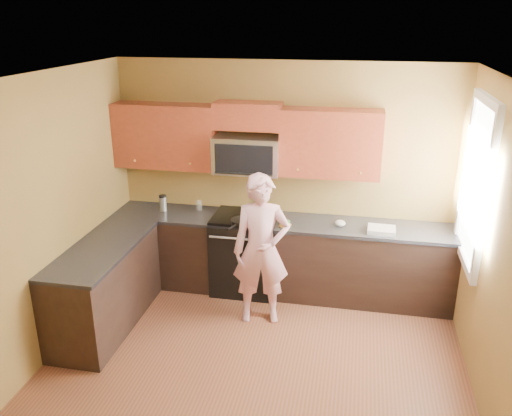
% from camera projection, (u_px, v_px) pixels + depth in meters
% --- Properties ---
extents(floor, '(4.00, 4.00, 0.00)m').
position_uv_depth(floor, '(250.00, 378.00, 4.87)').
color(floor, brown).
rests_on(floor, ground).
extents(ceiling, '(4.00, 4.00, 0.00)m').
position_uv_depth(ceiling, '(248.00, 82.00, 3.93)').
color(ceiling, white).
rests_on(ceiling, ground).
extents(wall_back, '(4.00, 0.00, 4.00)m').
position_uv_depth(wall_back, '(284.00, 177.00, 6.24)').
color(wall_back, olive).
rests_on(wall_back, ground).
extents(wall_front, '(4.00, 0.00, 4.00)m').
position_uv_depth(wall_front, '(164.00, 413.00, 2.56)').
color(wall_front, olive).
rests_on(wall_front, ground).
extents(wall_left, '(0.00, 4.00, 4.00)m').
position_uv_depth(wall_left, '(34.00, 228.00, 4.77)').
color(wall_left, olive).
rests_on(wall_left, ground).
extents(wall_right, '(0.00, 4.00, 4.00)m').
position_uv_depth(wall_right, '(503.00, 267.00, 4.03)').
color(wall_right, olive).
rests_on(wall_right, ground).
extents(cabinet_back_run, '(4.00, 0.60, 0.88)m').
position_uv_depth(cabinet_back_run, '(279.00, 257.00, 6.28)').
color(cabinet_back_run, black).
rests_on(cabinet_back_run, floor).
extents(cabinet_left_run, '(0.60, 1.60, 0.88)m').
position_uv_depth(cabinet_left_run, '(105.00, 288.00, 5.58)').
color(cabinet_left_run, black).
rests_on(cabinet_left_run, floor).
extents(countertop_back, '(4.00, 0.62, 0.04)m').
position_uv_depth(countertop_back, '(279.00, 222.00, 6.11)').
color(countertop_back, black).
rests_on(countertop_back, cabinet_back_run).
extents(countertop_left, '(0.62, 1.60, 0.04)m').
position_uv_depth(countertop_left, '(101.00, 249.00, 5.42)').
color(countertop_left, black).
rests_on(countertop_left, cabinet_left_run).
extents(stove, '(0.76, 0.65, 0.95)m').
position_uv_depth(stove, '(246.00, 253.00, 6.32)').
color(stove, black).
rests_on(stove, floor).
extents(microwave, '(0.76, 0.40, 0.42)m').
position_uv_depth(microwave, '(248.00, 172.00, 6.09)').
color(microwave, silver).
rests_on(microwave, wall_back).
extents(upper_cab_left, '(1.22, 0.33, 0.75)m').
position_uv_depth(upper_cab_left, '(168.00, 167.00, 6.31)').
color(upper_cab_left, maroon).
rests_on(upper_cab_left, wall_back).
extents(upper_cab_right, '(1.12, 0.33, 0.75)m').
position_uv_depth(upper_cab_right, '(329.00, 176.00, 5.95)').
color(upper_cab_right, maroon).
rests_on(upper_cab_right, wall_back).
extents(upper_cab_over_mw, '(0.76, 0.33, 0.30)m').
position_uv_depth(upper_cab_over_mw, '(248.00, 116.00, 5.90)').
color(upper_cab_over_mw, maroon).
rests_on(upper_cab_over_mw, wall_back).
extents(window, '(0.06, 1.06, 1.66)m').
position_uv_depth(window, '(477.00, 183.00, 5.04)').
color(window, white).
rests_on(window, wall_right).
extents(woman, '(0.67, 0.51, 1.66)m').
position_uv_depth(woman, '(261.00, 250.00, 5.56)').
color(woman, pink).
rests_on(woman, floor).
extents(frying_pan, '(0.40, 0.51, 0.06)m').
position_uv_depth(frying_pan, '(242.00, 224.00, 5.92)').
color(frying_pan, black).
rests_on(frying_pan, stove).
extents(butter_tub, '(0.13, 0.13, 0.09)m').
position_uv_depth(butter_tub, '(285.00, 227.00, 5.92)').
color(butter_tub, yellow).
rests_on(butter_tub, countertop_back).
extents(toast_slice, '(0.14, 0.14, 0.01)m').
position_uv_depth(toast_slice, '(285.00, 225.00, 5.94)').
color(toast_slice, '#B27F47').
rests_on(toast_slice, countertop_back).
extents(napkin_a, '(0.12, 0.13, 0.06)m').
position_uv_depth(napkin_a, '(254.00, 223.00, 5.95)').
color(napkin_a, silver).
rests_on(napkin_a, countertop_back).
extents(napkin_b, '(0.15, 0.16, 0.07)m').
position_uv_depth(napkin_b, '(340.00, 223.00, 5.93)').
color(napkin_b, silver).
rests_on(napkin_b, countertop_back).
extents(dish_towel, '(0.31, 0.25, 0.05)m').
position_uv_depth(dish_towel, '(381.00, 230.00, 5.77)').
color(dish_towel, white).
rests_on(dish_towel, countertop_back).
extents(travel_mug, '(0.11, 0.11, 0.20)m').
position_uv_depth(travel_mug, '(164.00, 211.00, 6.40)').
color(travel_mug, silver).
rests_on(travel_mug, countertop_back).
extents(glass_a, '(0.07, 0.07, 0.12)m').
position_uv_depth(glass_a, '(199.00, 205.00, 6.40)').
color(glass_a, silver).
rests_on(glass_a, countertop_back).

